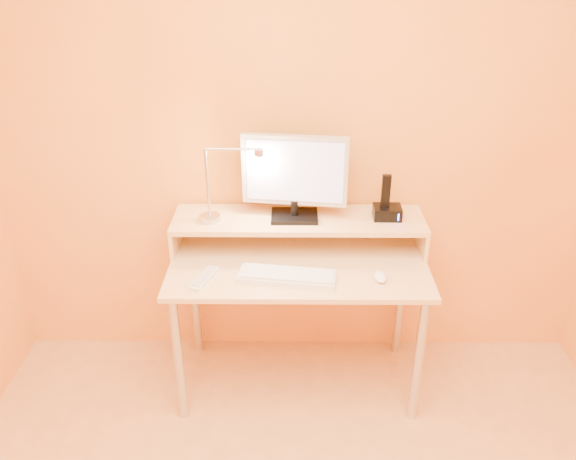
{
  "coord_description": "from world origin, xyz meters",
  "views": [
    {
      "loc": [
        -0.03,
        -1.15,
        2.13
      ],
      "look_at": [
        -0.05,
        1.13,
        0.92
      ],
      "focal_mm": 36.39,
      "sensor_mm": 36.0,
      "label": 1
    }
  ],
  "objects_px": {
    "keyboard": "(287,277)",
    "remote_control": "(204,279)",
    "monitor_panel": "(295,170)",
    "phone_dock": "(387,212)",
    "mouse": "(380,277)",
    "lamp_base": "(210,218)"
  },
  "relations": [
    {
      "from": "phone_dock",
      "to": "mouse",
      "type": "bearing_deg",
      "value": -100.5
    },
    {
      "from": "lamp_base",
      "to": "remote_control",
      "type": "xyz_separation_m",
      "value": [
        -0.0,
        -0.27,
        -0.16
      ]
    },
    {
      "from": "mouse",
      "to": "remote_control",
      "type": "distance_m",
      "value": 0.78
    },
    {
      "from": "lamp_base",
      "to": "keyboard",
      "type": "xyz_separation_m",
      "value": [
        0.37,
        -0.26,
        -0.16
      ]
    },
    {
      "from": "mouse",
      "to": "phone_dock",
      "type": "bearing_deg",
      "value": 76.82
    },
    {
      "from": "keyboard",
      "to": "remote_control",
      "type": "height_order",
      "value": "keyboard"
    },
    {
      "from": "monitor_panel",
      "to": "remote_control",
      "type": "xyz_separation_m",
      "value": [
        -0.4,
        -0.31,
        -0.39
      ]
    },
    {
      "from": "mouse",
      "to": "remote_control",
      "type": "height_order",
      "value": "mouse"
    },
    {
      "from": "monitor_panel",
      "to": "keyboard",
      "type": "height_order",
      "value": "monitor_panel"
    },
    {
      "from": "monitor_panel",
      "to": "lamp_base",
      "type": "xyz_separation_m",
      "value": [
        -0.4,
        -0.04,
        -0.23
      ]
    },
    {
      "from": "phone_dock",
      "to": "keyboard",
      "type": "xyz_separation_m",
      "value": [
        -0.47,
        -0.29,
        -0.18
      ]
    },
    {
      "from": "phone_dock",
      "to": "remote_control",
      "type": "relative_size",
      "value": 0.67
    },
    {
      "from": "lamp_base",
      "to": "keyboard",
      "type": "relative_size",
      "value": 0.23
    },
    {
      "from": "phone_dock",
      "to": "keyboard",
      "type": "height_order",
      "value": "phone_dock"
    },
    {
      "from": "keyboard",
      "to": "remote_control",
      "type": "relative_size",
      "value": 2.22
    },
    {
      "from": "lamp_base",
      "to": "remote_control",
      "type": "bearing_deg",
      "value": -90.19
    },
    {
      "from": "monitor_panel",
      "to": "mouse",
      "type": "distance_m",
      "value": 0.62
    },
    {
      "from": "mouse",
      "to": "remote_control",
      "type": "xyz_separation_m",
      "value": [
        -0.78,
        -0.01,
        -0.01
      ]
    },
    {
      "from": "monitor_panel",
      "to": "lamp_base",
      "type": "height_order",
      "value": "monitor_panel"
    },
    {
      "from": "mouse",
      "to": "remote_control",
      "type": "bearing_deg",
      "value": 179.06
    },
    {
      "from": "monitor_panel",
      "to": "phone_dock",
      "type": "xyz_separation_m",
      "value": [
        0.44,
        -0.01,
        -0.21
      ]
    },
    {
      "from": "monitor_panel",
      "to": "lamp_base",
      "type": "relative_size",
      "value": 4.9
    }
  ]
}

